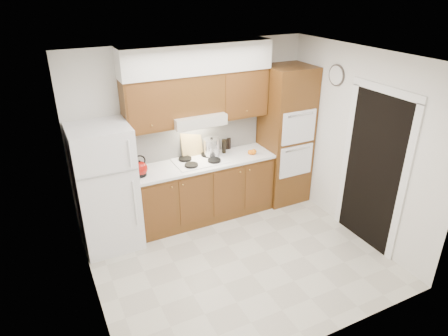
# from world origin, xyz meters

# --- Properties ---
(floor) EXTENTS (3.60, 3.60, 0.00)m
(floor) POSITION_xyz_m (0.00, 0.00, 0.00)
(floor) COLOR beige
(floor) RESTS_ON ground
(ceiling) EXTENTS (3.60, 3.60, 0.00)m
(ceiling) POSITION_xyz_m (0.00, 0.00, 2.60)
(ceiling) COLOR white
(ceiling) RESTS_ON wall_back
(wall_back) EXTENTS (3.60, 0.02, 2.60)m
(wall_back) POSITION_xyz_m (0.00, 1.50, 1.30)
(wall_back) COLOR silver
(wall_back) RESTS_ON floor
(wall_left) EXTENTS (0.02, 3.00, 2.60)m
(wall_left) POSITION_xyz_m (-1.80, 0.00, 1.30)
(wall_left) COLOR silver
(wall_left) RESTS_ON floor
(wall_right) EXTENTS (0.02, 3.00, 2.60)m
(wall_right) POSITION_xyz_m (1.80, 0.00, 1.30)
(wall_right) COLOR silver
(wall_right) RESTS_ON floor
(fridge) EXTENTS (0.75, 0.72, 1.72)m
(fridge) POSITION_xyz_m (-1.41, 1.14, 0.86)
(fridge) COLOR white
(fridge) RESTS_ON floor
(base_cabinets) EXTENTS (2.11, 0.60, 0.90)m
(base_cabinets) POSITION_xyz_m (0.02, 1.20, 0.45)
(base_cabinets) COLOR brown
(base_cabinets) RESTS_ON floor
(countertop) EXTENTS (2.13, 0.62, 0.04)m
(countertop) POSITION_xyz_m (0.03, 1.19, 0.92)
(countertop) COLOR white
(countertop) RESTS_ON base_cabinets
(backsplash) EXTENTS (2.11, 0.03, 0.56)m
(backsplash) POSITION_xyz_m (0.02, 1.49, 1.22)
(backsplash) COLOR white
(backsplash) RESTS_ON countertop
(oven_cabinet) EXTENTS (0.70, 0.65, 2.20)m
(oven_cabinet) POSITION_xyz_m (1.44, 1.18, 1.10)
(oven_cabinet) COLOR brown
(oven_cabinet) RESTS_ON floor
(upper_cab_left) EXTENTS (0.63, 0.33, 0.70)m
(upper_cab_left) POSITION_xyz_m (-0.71, 1.33, 1.85)
(upper_cab_left) COLOR brown
(upper_cab_left) RESTS_ON wall_back
(upper_cab_right) EXTENTS (0.73, 0.33, 0.70)m
(upper_cab_right) POSITION_xyz_m (0.72, 1.33, 1.85)
(upper_cab_right) COLOR brown
(upper_cab_right) RESTS_ON wall_back
(range_hood) EXTENTS (0.75, 0.45, 0.15)m
(range_hood) POSITION_xyz_m (-0.02, 1.27, 1.57)
(range_hood) COLOR silver
(range_hood) RESTS_ON wall_back
(upper_cab_over_hood) EXTENTS (0.75, 0.33, 0.55)m
(upper_cab_over_hood) POSITION_xyz_m (-0.02, 1.33, 1.92)
(upper_cab_over_hood) COLOR brown
(upper_cab_over_hood) RESTS_ON range_hood
(soffit) EXTENTS (2.13, 0.36, 0.40)m
(soffit) POSITION_xyz_m (0.03, 1.32, 2.40)
(soffit) COLOR silver
(soffit) RESTS_ON wall_back
(cooktop) EXTENTS (0.74, 0.50, 0.01)m
(cooktop) POSITION_xyz_m (-0.02, 1.21, 0.95)
(cooktop) COLOR white
(cooktop) RESTS_ON countertop
(doorway) EXTENTS (0.02, 0.90, 2.10)m
(doorway) POSITION_xyz_m (1.79, -0.35, 1.05)
(doorway) COLOR black
(doorway) RESTS_ON floor
(wall_clock) EXTENTS (0.02, 0.30, 0.30)m
(wall_clock) POSITION_xyz_m (1.79, 0.55, 2.15)
(wall_clock) COLOR #3F3833
(wall_clock) RESTS_ON wall_right
(kettle) EXTENTS (0.26, 0.26, 0.20)m
(kettle) POSITION_xyz_m (-0.93, 1.12, 1.05)
(kettle) COLOR maroon
(kettle) RESTS_ON countertop
(cutting_board) EXTENTS (0.33, 0.13, 0.43)m
(cutting_board) POSITION_xyz_m (-0.05, 1.45, 1.14)
(cutting_board) COLOR tan
(cutting_board) RESTS_ON countertop
(stock_pot) EXTENTS (0.29, 0.29, 0.24)m
(stock_pot) POSITION_xyz_m (0.21, 1.29, 1.09)
(stock_pot) COLOR silver
(stock_pot) RESTS_ON cooktop
(condiment_a) EXTENTS (0.07, 0.07, 0.22)m
(condiment_a) POSITION_xyz_m (0.43, 1.33, 1.05)
(condiment_a) COLOR black
(condiment_a) RESTS_ON countertop
(condiment_b) EXTENTS (0.07, 0.07, 0.16)m
(condiment_b) POSITION_xyz_m (0.53, 1.45, 1.02)
(condiment_b) COLOR black
(condiment_b) RESTS_ON countertop
(condiment_c) EXTENTS (0.08, 0.08, 0.17)m
(condiment_c) POSITION_xyz_m (0.58, 1.45, 1.03)
(condiment_c) COLOR black
(condiment_c) RESTS_ON countertop
(orange_near) EXTENTS (0.09, 0.09, 0.08)m
(orange_near) POSITION_xyz_m (0.76, 1.09, 0.98)
(orange_near) COLOR orange
(orange_near) RESTS_ON countertop
(orange_far) EXTENTS (0.10, 0.10, 0.09)m
(orange_far) POSITION_xyz_m (0.81, 1.07, 0.98)
(orange_far) COLOR orange
(orange_far) RESTS_ON countertop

